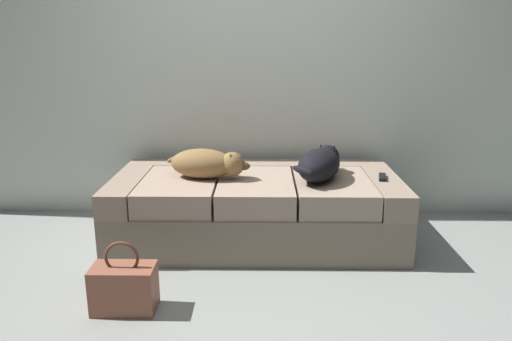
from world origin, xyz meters
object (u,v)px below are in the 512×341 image
object	(u,v)px
dog_dark	(320,163)
tv_remote	(382,177)
handbag	(124,287)
couch	(256,208)
dog_tan	(208,163)

from	to	relation	value
dog_dark	tv_remote	bearing A→B (deg)	0.48
handbag	tv_remote	bearing A→B (deg)	30.07
tv_remote	couch	bearing A→B (deg)	-172.08
handbag	dog_tan	bearing A→B (deg)	68.63
handbag	dog_dark	bearing A→B (deg)	38.53
couch	tv_remote	xyz separation A→B (m)	(0.83, -0.06, 0.24)
couch	dog_dark	size ratio (longest dim) A/B	3.30
couch	handbag	distance (m)	1.14
couch	handbag	xyz separation A→B (m)	(-0.66, -0.93, -0.10)
dog_tan	handbag	size ratio (longest dim) A/B	1.51
dog_dark	handbag	xyz separation A→B (m)	(-1.08, -0.86, -0.43)
dog_tan	tv_remote	bearing A→B (deg)	-0.30
dog_dark	tv_remote	world-z (taller)	dog_dark
couch	dog_dark	world-z (taller)	dog_dark
tv_remote	handbag	distance (m)	1.76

